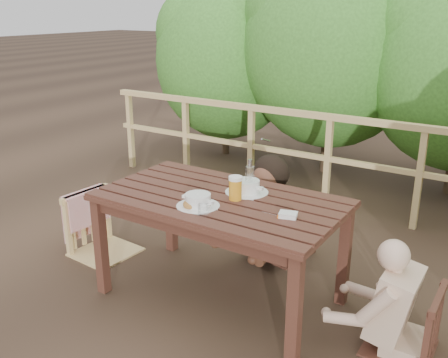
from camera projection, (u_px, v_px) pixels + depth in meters
The scene contains 16 objects.
ground at pixel (220, 296), 3.70m from camera, with size 60.00×60.00×0.00m, color #483324.
table at pixel (220, 249), 3.58m from camera, with size 1.67×0.94×0.77m, color #402218.
chair_left at pixel (101, 200), 4.19m from camera, with size 0.49×0.49×0.99m, color tan.
chair_far at pixel (282, 204), 4.21m from camera, with size 0.45×0.45×0.91m, color #402218.
chair_right at pixel (407, 289), 3.00m from camera, with size 0.42×0.42×0.84m, color #402218.
woman at pixel (284, 176), 4.15m from camera, with size 0.56×0.69×1.38m, color black, non-canonical shape.
diner_right at pixel (415, 266), 2.93m from camera, with size 0.48×0.59×1.18m, color #CEAA8D, non-canonical shape.
railing at pixel (328, 163), 5.13m from camera, with size 5.60×0.10×1.01m, color tan.
hedge_row at pixel (413, 17), 5.42m from camera, with size 6.60×1.60×3.80m, color #387226, non-canonical shape.
soup_near at pixel (198, 201), 3.28m from camera, with size 0.29×0.29×0.10m, color silver.
soup_far at pixel (247, 187), 3.52m from camera, with size 0.30×0.30×0.10m, color white.
bread_roll at pixel (191, 205), 3.26m from camera, with size 0.11×0.09×0.07m, color olive.
beer_glass at pixel (235, 189), 3.37m from camera, with size 0.09×0.09×0.18m, color gold.
bottle at pixel (250, 178), 3.47m from camera, with size 0.06×0.06×0.26m, color silver.
tumbler at pixel (203, 211), 3.14m from camera, with size 0.07×0.07×0.08m, color white.
butter_tub at pixel (288, 216), 3.11m from camera, with size 0.11×0.08×0.05m, color silver.
Camera 1 is at (1.76, -2.69, 2.03)m, focal length 40.35 mm.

